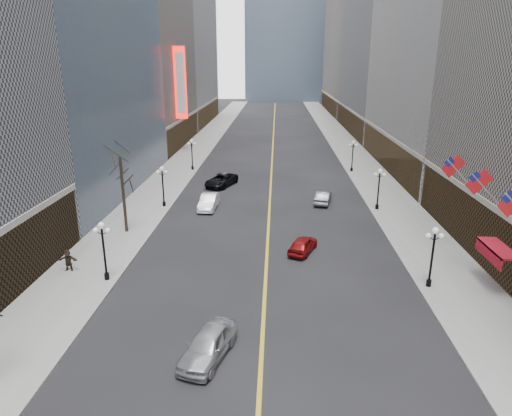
# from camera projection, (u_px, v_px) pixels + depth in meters

# --- Properties ---
(sidewalk_east) EXTENTS (6.00, 230.00, 0.15)m
(sidewalk_east) POSITION_uv_depth(u_px,v_px,m) (362.00, 166.00, 70.88)
(sidewalk_east) COLOR gray
(sidewalk_east) RESTS_ON ground
(sidewalk_west) EXTENTS (6.00, 230.00, 0.15)m
(sidewalk_west) POSITION_uv_depth(u_px,v_px,m) (183.00, 164.00, 72.08)
(sidewalk_west) COLOR gray
(sidewalk_west) RESTS_ON ground
(lane_line) EXTENTS (0.25, 200.00, 0.02)m
(lane_line) POSITION_uv_depth(u_px,v_px,m) (272.00, 153.00, 81.01)
(lane_line) COLOR gold
(lane_line) RESTS_ON ground
(bldg_east_c) EXTENTS (26.60, 40.60, 48.80)m
(bldg_east_c) POSITION_uv_depth(u_px,v_px,m) (415.00, 19.00, 96.99)
(bldg_east_c) COLOR gray
(bldg_east_c) RESTS_ON ground
(bldg_east_d) EXTENTS (26.60, 46.60, 62.80)m
(bldg_east_d) POSITION_uv_depth(u_px,v_px,m) (376.00, 6.00, 135.70)
(bldg_east_d) COLOR gray
(bldg_east_d) RESTS_ON ground
(bldg_west_c) EXTENTS (26.60, 30.60, 50.80)m
(bldg_west_c) POSITION_uv_depth(u_px,v_px,m) (107.00, 4.00, 81.17)
(bldg_west_c) COLOR gray
(bldg_west_c) RESTS_ON ground
(streetlamp_east_1) EXTENTS (1.26, 0.44, 4.52)m
(streetlamp_east_1) POSITION_uv_depth(u_px,v_px,m) (433.00, 251.00, 32.09)
(streetlamp_east_1) COLOR black
(streetlamp_east_1) RESTS_ON sidewalk_east
(streetlamp_east_2) EXTENTS (1.26, 0.44, 4.52)m
(streetlamp_east_2) POSITION_uv_depth(u_px,v_px,m) (379.00, 185.00, 49.20)
(streetlamp_east_2) COLOR black
(streetlamp_east_2) RESTS_ON sidewalk_east
(streetlamp_east_3) EXTENTS (1.26, 0.44, 4.52)m
(streetlamp_east_3) POSITION_uv_depth(u_px,v_px,m) (353.00, 153.00, 66.30)
(streetlamp_east_3) COLOR black
(streetlamp_east_3) RESTS_ON sidewalk_east
(streetlamp_west_1) EXTENTS (1.26, 0.44, 4.52)m
(streetlamp_west_1) POSITION_uv_depth(u_px,v_px,m) (103.00, 245.00, 33.10)
(streetlamp_west_1) COLOR black
(streetlamp_west_1) RESTS_ON sidewalk_west
(streetlamp_west_2) EXTENTS (1.26, 0.44, 4.52)m
(streetlamp_west_2) POSITION_uv_depth(u_px,v_px,m) (163.00, 182.00, 50.21)
(streetlamp_west_2) COLOR black
(streetlamp_west_2) RESTS_ON sidewalk_west
(streetlamp_west_3) EXTENTS (1.26, 0.44, 4.52)m
(streetlamp_west_3) POSITION_uv_depth(u_px,v_px,m) (192.00, 151.00, 67.31)
(streetlamp_west_3) COLOR black
(streetlamp_west_3) RESTS_ON sidewalk_west
(flag_4) EXTENTS (2.87, 0.12, 2.87)m
(flag_4) POSITION_uv_depth(u_px,v_px,m) (481.00, 184.00, 32.49)
(flag_4) COLOR #B2B2B7
(flag_4) RESTS_ON ground
(flag_5) EXTENTS (2.87, 0.12, 2.87)m
(flag_5) POSITION_uv_depth(u_px,v_px,m) (455.00, 168.00, 37.24)
(flag_5) COLOR #B2B2B7
(flag_5) RESTS_ON ground
(awning_c) EXTENTS (1.40, 4.00, 0.93)m
(awning_c) POSITION_uv_depth(u_px,v_px,m) (496.00, 250.00, 31.85)
(awning_c) COLOR maroon
(awning_c) RESTS_ON ground
(theatre_marquee) EXTENTS (2.00, 0.55, 12.00)m
(theatre_marquee) POSITION_uv_depth(u_px,v_px,m) (181.00, 83.00, 77.99)
(theatre_marquee) COLOR red
(theatre_marquee) RESTS_ON ground
(tree_west_far) EXTENTS (3.60, 3.60, 7.92)m
(tree_west_far) POSITION_uv_depth(u_px,v_px,m) (121.00, 169.00, 41.65)
(tree_west_far) COLOR #2D231C
(tree_west_far) RESTS_ON sidewalk_west
(car_nb_near) EXTENTS (3.23, 5.22, 1.66)m
(car_nb_near) POSITION_uv_depth(u_px,v_px,m) (208.00, 345.00, 24.98)
(car_nb_near) COLOR #ACAFB4
(car_nb_near) RESTS_ON ground
(car_nb_mid) EXTENTS (1.91, 4.95, 1.61)m
(car_nb_mid) POSITION_uv_depth(u_px,v_px,m) (209.00, 202.00, 50.37)
(car_nb_mid) COLOR white
(car_nb_mid) RESTS_ON ground
(car_nb_far) EXTENTS (4.46, 6.28, 1.59)m
(car_nb_far) POSITION_uv_depth(u_px,v_px,m) (221.00, 180.00, 59.55)
(car_nb_far) COLOR black
(car_nb_far) RESTS_ON ground
(car_sb_mid) EXTENTS (3.04, 4.39, 1.39)m
(car_sb_mid) POSITION_uv_depth(u_px,v_px,m) (303.00, 245.00, 38.93)
(car_sb_mid) COLOR maroon
(car_sb_mid) RESTS_ON ground
(car_sb_far) EXTENTS (2.50, 4.71, 1.47)m
(car_sb_far) POSITION_uv_depth(u_px,v_px,m) (323.00, 197.00, 52.33)
(car_sb_far) COLOR #4D5054
(car_sb_far) RESTS_ON ground
(ped_west_far) EXTENTS (1.61, 0.53, 1.71)m
(ped_west_far) POSITION_uv_depth(u_px,v_px,m) (68.00, 260.00, 35.13)
(ped_west_far) COLOR black
(ped_west_far) RESTS_ON sidewalk_west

